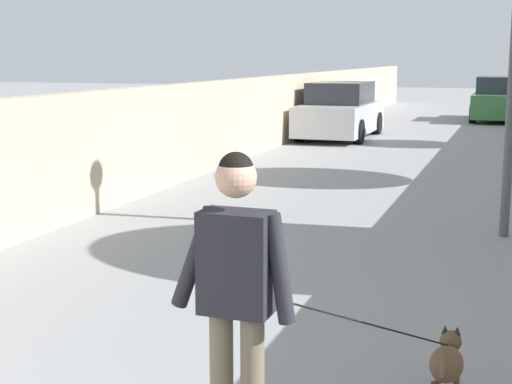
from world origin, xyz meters
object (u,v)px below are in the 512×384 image
at_px(person_skateboarder, 236,283).
at_px(car_far, 499,100).
at_px(dog, 446,361).
at_px(car_near, 340,112).

relative_size(person_skateboarder, car_far, 0.42).
height_order(dog, car_far, car_far).
bearing_deg(car_near, person_skateboarder, -168.89).
bearing_deg(person_skateboarder, car_far, -1.56).
height_order(car_near, car_far, same).
bearing_deg(car_far, car_near, 151.22).
height_order(person_skateboarder, car_near, person_skateboarder).
xyz_separation_m(car_near, car_far, (7.29, -4.00, -0.00)).
distance_m(person_skateboarder, car_near, 17.33).
relative_size(person_skateboarder, car_near, 0.40).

